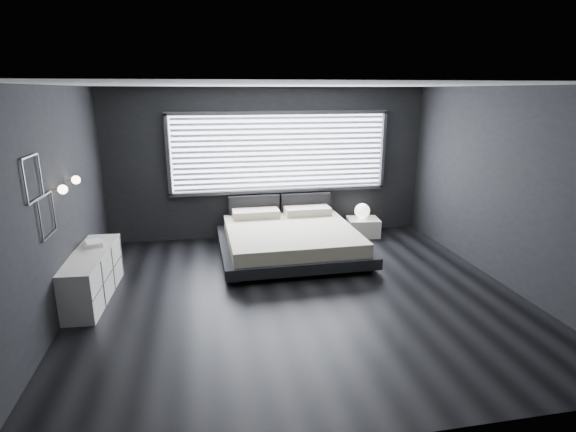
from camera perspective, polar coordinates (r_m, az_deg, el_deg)
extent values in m
plane|color=black|center=(6.33, 1.46, -9.94)|extent=(6.00, 6.00, 0.00)
plane|color=silver|center=(5.71, 1.66, 16.32)|extent=(6.00, 6.00, 0.00)
cube|color=black|center=(8.52, -2.40, 6.65)|extent=(6.00, 0.04, 2.80)
cube|color=black|center=(3.35, 11.65, -8.16)|extent=(6.00, 0.04, 2.80)
cube|color=black|center=(6.00, -27.69, 0.99)|extent=(0.04, 5.50, 2.80)
cube|color=black|center=(7.12, 25.92, 3.27)|extent=(0.04, 5.50, 2.80)
cube|color=white|center=(8.50, -1.05, 8.07)|extent=(4.00, 0.02, 1.38)
cube|color=#47474C|center=(8.37, -15.02, 7.43)|extent=(0.06, 0.08, 1.48)
cube|color=#47474C|center=(9.04, 11.97, 8.20)|extent=(0.06, 0.08, 1.48)
cube|color=#47474C|center=(8.40, -1.04, 12.98)|extent=(4.14, 0.08, 0.06)
cube|color=#47474C|center=(8.60, -0.99, 3.22)|extent=(4.14, 0.08, 0.06)
cube|color=white|center=(8.44, -0.98, 8.02)|extent=(3.94, 0.03, 1.32)
cube|color=black|center=(8.54, -4.34, 0.95)|extent=(0.96, 0.16, 0.52)
cube|color=black|center=(8.71, 2.22, 1.27)|extent=(0.96, 0.16, 0.52)
cylinder|color=silver|center=(5.99, -27.34, 2.99)|extent=(0.10, 0.02, 0.02)
sphere|color=#FFE5B7|center=(5.97, -26.70, 3.03)|extent=(0.11, 0.11, 0.11)
cylinder|color=silver|center=(6.56, -25.93, 4.13)|extent=(0.10, 0.02, 0.02)
sphere|color=#FFE5B7|center=(6.54, -25.34, 4.17)|extent=(0.11, 0.11, 0.11)
cube|color=#47474C|center=(5.36, -29.98, 6.57)|extent=(0.01, 0.46, 0.02)
cube|color=#47474C|center=(5.44, -29.32, 1.80)|extent=(0.01, 0.46, 0.02)
cube|color=#47474C|center=(5.61, -28.92, 4.63)|extent=(0.01, 0.02, 0.46)
cube|color=#47474C|center=(5.18, -30.42, 3.66)|extent=(0.01, 0.02, 0.46)
cube|color=#47474C|center=(5.67, -28.55, 2.30)|extent=(0.01, 0.46, 0.02)
cube|color=#47474C|center=(5.78, -27.96, -2.13)|extent=(0.01, 0.46, 0.02)
cube|color=#47474C|center=(5.94, -27.62, 0.65)|extent=(0.01, 0.02, 0.46)
cube|color=#47474C|center=(5.51, -28.93, -0.57)|extent=(0.01, 0.02, 0.46)
cube|color=black|center=(6.76, -6.67, -7.91)|extent=(0.13, 0.13, 0.09)
cube|color=black|center=(7.20, 10.00, -6.52)|extent=(0.13, 0.13, 0.09)
cube|color=black|center=(8.48, -7.78, -2.98)|extent=(0.13, 0.13, 0.09)
cube|color=black|center=(8.84, 5.68, -2.13)|extent=(0.13, 0.13, 0.09)
cube|color=black|center=(7.70, 0.36, -3.75)|extent=(2.42, 2.31, 0.17)
cube|color=#C2B999|center=(7.64, 0.36, -2.37)|extent=(2.16, 2.16, 0.22)
cube|color=beige|center=(8.31, -4.14, 0.38)|extent=(0.85, 0.47, 0.14)
cube|color=beige|center=(8.48, 2.41, 0.73)|extent=(0.85, 0.47, 0.14)
cube|color=silver|center=(8.84, 9.50, -1.39)|extent=(0.64, 0.56, 0.34)
sphere|color=white|center=(8.79, 9.41, 0.65)|extent=(0.29, 0.29, 0.29)
cube|color=silver|center=(6.66, -23.66, -6.93)|extent=(0.53, 1.64, 0.65)
cube|color=#47474C|center=(6.60, -21.73, -6.92)|extent=(0.09, 1.60, 0.63)
cube|color=white|center=(6.84, -23.48, -3.27)|extent=(0.30, 0.36, 0.04)
cube|color=white|center=(6.81, -23.46, -3.07)|extent=(0.28, 0.32, 0.03)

